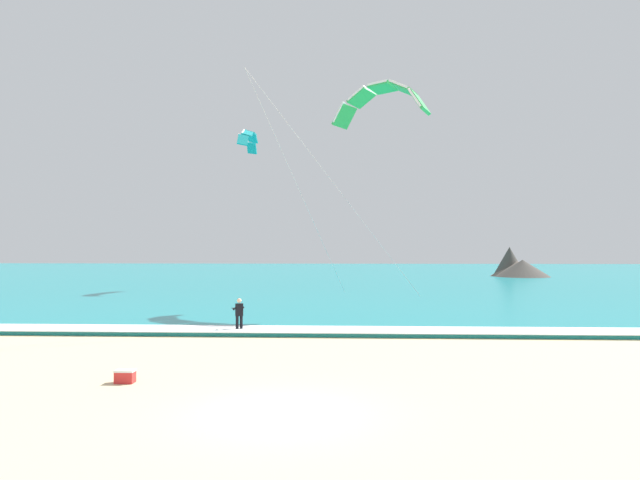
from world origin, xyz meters
name	(u,v)px	position (x,y,z in m)	size (l,w,h in m)	color
ground_plane	(278,413)	(0.00, 0.00, 0.00)	(200.00, 200.00, 0.00)	beige
sea	(335,275)	(0.00, 72.18, 0.10)	(200.00, 120.00, 0.20)	teal
surf_foam	(311,329)	(0.00, 13.18, 0.22)	(200.00, 2.39, 0.04)	white
surfboard	(239,333)	(-3.42, 13.12, 0.03)	(0.99, 1.46, 0.09)	#E04C38
kitesurfer	(239,314)	(-3.42, 13.14, 0.94)	(0.66, 0.66, 1.69)	black
kite_primary	(381,99)	(3.87, 22.51, 13.58)	(10.10, 11.54, 13.42)	green
kite_distant	(249,138)	(-7.66, 40.62, 14.61)	(1.38, 5.39, 1.93)	teal
headland_right	(517,267)	(25.35, 67.09, 1.45)	(8.09, 9.71, 4.27)	#47423D
cooler_box	(125,376)	(-5.00, 2.98, 0.20)	(0.58, 0.38, 0.40)	red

